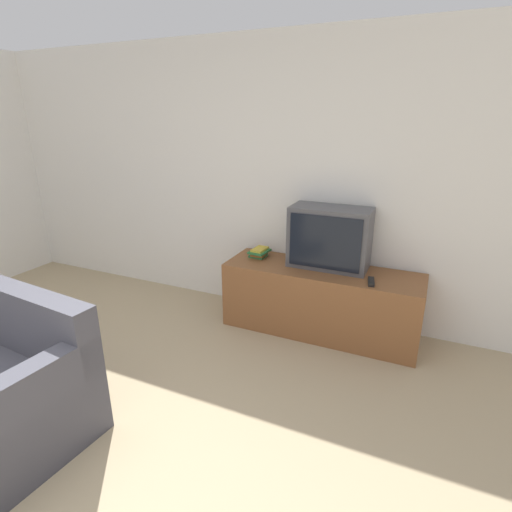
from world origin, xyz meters
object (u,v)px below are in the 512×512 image
book_stack (259,252)px  television (330,238)px  tv_stand (320,300)px  remote_on_stand (371,282)px

book_stack → television: bearing=1.8°
television → book_stack: television is taller
tv_stand → television: (0.03, 0.09, 0.58)m
tv_stand → remote_on_stand: size_ratio=9.74×
book_stack → tv_stand: bearing=-6.5°
tv_stand → remote_on_stand: (0.45, -0.14, 0.32)m
television → remote_on_stand: size_ratio=3.89×
remote_on_stand → television: bearing=151.3°
remote_on_stand → tv_stand: bearing=163.0°
book_stack → remote_on_stand: book_stack is taller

